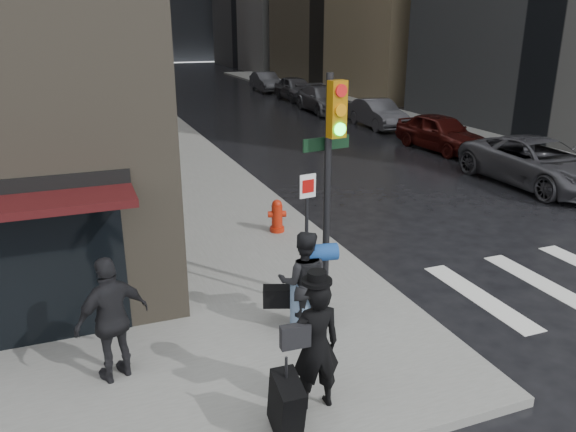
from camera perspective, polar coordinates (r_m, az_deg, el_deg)
name	(u,v)px	position (r m, az deg, el deg)	size (l,w,h in m)	color
ground	(341,360)	(9.26, 5.42, -14.39)	(140.00, 140.00, 0.00)	black
sidewalk_left	(136,113)	(34.42, -15.23, 10.04)	(4.00, 50.00, 0.15)	slate
sidewalk_right	(343,102)	(38.25, 5.64, 11.45)	(3.00, 50.00, 0.15)	slate
man_overcoat	(310,356)	(7.50, 2.22, -14.01)	(1.08, 1.00, 2.03)	black
man_jeans	(303,281)	(9.34, 1.55, -6.64)	(1.23, 1.00, 1.77)	black
man_greycoat	(112,319)	(8.49, -17.41, -9.96)	(1.20, 0.85, 1.90)	black
traffic_light	(329,162)	(9.67, 4.21, 5.53)	(1.03, 0.53, 4.16)	black
fire_hydrant	(277,217)	(13.91, -1.12, -0.13)	(0.47, 0.36, 0.82)	#B01F0A
parked_car_0	(538,163)	(20.10, 24.07, 4.98)	(2.55, 5.52, 1.53)	#424146
parked_car_1	(441,132)	(24.51, 15.24, 8.21)	(1.77, 4.41, 1.50)	#3E0F0C
parked_car_2	(377,114)	(29.36, 9.08, 10.24)	(1.49, 4.27, 1.41)	#45454A
parked_car_3	(324,99)	(34.18, 3.65, 11.75)	(2.13, 5.23, 1.52)	#4F4F54
parked_car_4	(296,88)	(39.56, 0.77, 12.84)	(1.89, 4.69, 1.60)	#444449
parked_car_5	(266,82)	(44.82, -2.26, 13.47)	(1.54, 4.40, 1.45)	#3B3B3F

